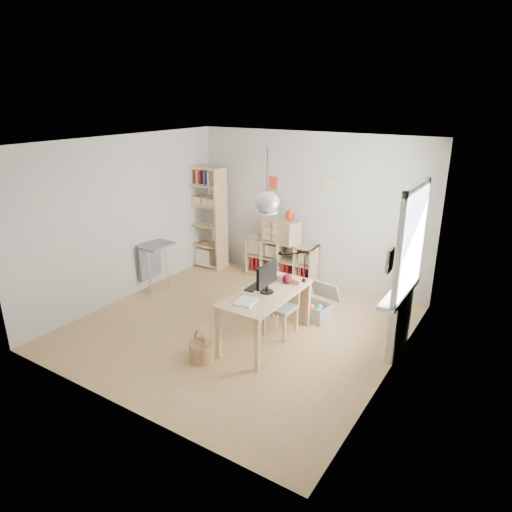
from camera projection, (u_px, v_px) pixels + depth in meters
The scene contains 20 objects.
ground at pixel (240, 326), 6.86m from camera, with size 4.50×4.50×0.00m, color tan.
room_shell at pixel (267, 202), 5.79m from camera, with size 4.50×4.50×4.50m.
window_unit at pixel (412, 242), 5.69m from camera, with size 0.07×1.16×1.46m.
radiator at pixel (400, 323), 6.10m from camera, with size 0.10×0.80×0.80m, color silver.
windowsill at pixel (399, 293), 5.98m from camera, with size 0.22×1.20×0.06m, color white.
desk at pixel (266, 298), 6.24m from camera, with size 0.70×1.50×0.75m.
cube_shelf at pixel (281, 261), 8.65m from camera, with size 1.40×0.38×0.72m.
tall_bookshelf at pixel (205, 213), 8.96m from camera, with size 0.80×0.38×2.00m.
side_table at pixel (154, 254), 7.94m from camera, with size 0.40×0.55×0.85m.
chair at pixel (283, 303), 6.53m from camera, with size 0.41×0.41×0.82m.
wicker_basket at pixel (201, 351), 5.93m from camera, with size 0.32×0.32×0.44m.
storage_chest at pixel (315, 307), 7.08m from camera, with size 0.59×0.64×0.53m.
monitor at pixel (267, 277), 6.13m from camera, with size 0.19×0.47×0.41m.
keyboard at pixel (255, 287), 6.36m from camera, with size 0.13×0.36×0.02m, color black.
task_lamp at pixel (291, 261), 6.51m from camera, with size 0.41×0.15×0.43m.
yarn_ball at pixel (287, 279), 6.47m from camera, with size 0.14×0.14×0.14m, color #46090F.
paper_tray at pixel (246, 302), 5.89m from camera, with size 0.24×0.30×0.03m, color white.
drawer_chest at pixel (281, 230), 8.40m from camera, with size 0.73×0.33×0.42m, color tan.
red_vase at pixel (290, 215), 8.21m from camera, with size 0.17×0.17×0.20m, color #A8250E.
potted_plant at pixel (403, 276), 6.06m from camera, with size 0.28×0.24×0.31m, color #386927.
Camera 1 is at (3.48, -5.02, 3.29)m, focal length 32.00 mm.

